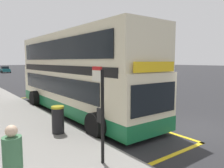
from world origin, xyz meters
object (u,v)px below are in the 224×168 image
(bus_stop_sign, at_px, (101,107))
(pedestrian_further_back, at_px, (13,166))
(litter_bin, at_px, (58,120))
(parked_car_white_kerbside, at_px, (73,77))
(parked_car_teal_behind, at_px, (5,70))
(double_decker_bus, at_px, (77,76))

(bus_stop_sign, bearing_deg, pedestrian_further_back, -163.20)
(litter_bin, bearing_deg, pedestrian_further_back, -123.00)
(parked_car_white_kerbside, height_order, litter_bin, parked_car_white_kerbside)
(bus_stop_sign, relative_size, parked_car_teal_behind, 0.63)
(pedestrian_further_back, bearing_deg, bus_stop_sign, 16.80)
(double_decker_bus, relative_size, pedestrian_further_back, 6.95)
(double_decker_bus, relative_size, parked_car_teal_behind, 2.74)
(double_decker_bus, distance_m, bus_stop_sign, 6.57)
(double_decker_bus, xyz_separation_m, parked_car_white_kerbside, (7.51, 15.39, -1.27))
(bus_stop_sign, distance_m, parked_car_white_kerbside, 23.69)
(double_decker_bus, height_order, litter_bin, double_decker_bus)
(parked_car_white_kerbside, distance_m, pedestrian_further_back, 25.41)
(double_decker_bus, bearing_deg, parked_car_teal_behind, 83.76)
(double_decker_bus, bearing_deg, bus_stop_sign, -112.29)
(parked_car_white_kerbside, height_order, parked_car_teal_behind, same)
(parked_car_teal_behind, bearing_deg, pedestrian_further_back, -97.86)
(bus_stop_sign, bearing_deg, parked_car_teal_behind, 81.85)
(double_decker_bus, xyz_separation_m, bus_stop_sign, (-2.49, -6.07, -0.37))
(double_decker_bus, bearing_deg, litter_bin, -128.78)
(bus_stop_sign, bearing_deg, parked_car_white_kerbside, 65.01)
(double_decker_bus, distance_m, parked_car_white_kerbside, 17.17)
(parked_car_white_kerbside, bearing_deg, pedestrian_further_back, -120.50)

